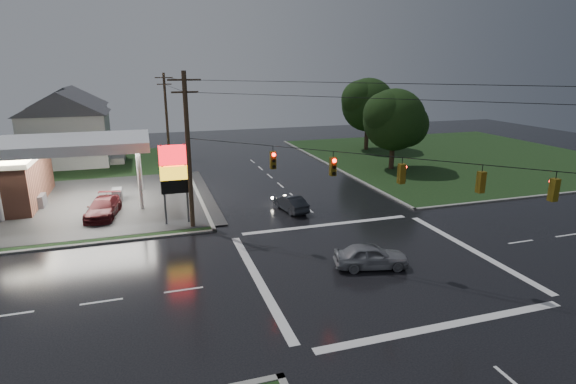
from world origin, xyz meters
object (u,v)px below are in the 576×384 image
object	(u,v)px
tree_ne_near	(395,120)
car_north	(291,203)
house_near	(67,127)
car_pump	(103,208)
utility_pole_n	(166,113)
tree_ne_far	(369,105)
utility_pole_nw	(188,149)
house_far	(72,117)
car_crossing	(371,256)
pylon_sign	(174,171)

from	to	relation	value
tree_ne_near	car_north	xyz separation A→B (m)	(-15.69, -10.97, -4.92)
house_near	tree_ne_near	distance (m)	37.80
tree_ne_near	car_pump	size ratio (longest dim) A/B	1.77
utility_pole_n	tree_ne_far	bearing A→B (deg)	-8.55
tree_ne_near	car_pump	world-z (taller)	tree_ne_near
utility_pole_nw	car_north	xyz separation A→B (m)	(7.95, 1.52, -5.08)
tree_ne_far	car_north	bearing A→B (deg)	-129.14
house_near	tree_ne_near	world-z (taller)	tree_ne_near
house_near	car_north	xyz separation A→B (m)	(19.40, -24.98, -3.76)
house_near	house_far	bearing A→B (deg)	94.76
house_near	car_north	world-z (taller)	house_near
utility_pole_nw	tree_ne_near	xyz separation A→B (m)	(23.64, 12.49, -0.16)
utility_pole_n	car_crossing	world-z (taller)	utility_pole_n
utility_pole_n	house_near	bearing A→B (deg)	-170.09
house_near	house_far	world-z (taller)	same
utility_pole_n	car_crossing	size ratio (longest dim) A/B	2.48
utility_pole_n	car_pump	distance (m)	25.27
car_pump	utility_pole_nw	bearing A→B (deg)	-26.20
utility_pole_n	house_far	bearing A→B (deg)	141.23
utility_pole_n	car_north	world-z (taller)	utility_pole_n
tree_ne_far	car_north	distance (m)	30.13
pylon_sign	utility_pole_nw	world-z (taller)	utility_pole_nw
tree_ne_near	tree_ne_far	world-z (taller)	tree_ne_far
car_north	car_crossing	xyz separation A→B (m)	(1.14, -11.52, 0.08)
utility_pole_nw	car_pump	distance (m)	9.23
pylon_sign	house_near	distance (m)	27.56
utility_pole_nw	tree_ne_near	bearing A→B (deg)	27.86
house_far	car_pump	size ratio (longest dim) A/B	2.18
car_north	car_pump	distance (m)	14.59
pylon_sign	car_pump	world-z (taller)	pylon_sign
utility_pole_n	car_north	bearing A→B (deg)	-73.57
car_crossing	car_pump	bearing A→B (deg)	59.67
tree_ne_far	car_crossing	size ratio (longest dim) A/B	2.31
car_crossing	car_pump	world-z (taller)	car_pump
pylon_sign	car_pump	bearing A→B (deg)	146.70
utility_pole_n	car_north	xyz separation A→B (m)	(7.95, -26.98, -4.82)
house_near	car_crossing	distance (m)	42.05
utility_pole_n	tree_ne_near	bearing A→B (deg)	-34.10
house_near	pylon_sign	bearing A→B (deg)	-67.72
utility_pole_nw	car_crossing	size ratio (longest dim) A/B	2.60
utility_pole_nw	car_north	world-z (taller)	utility_pole_nw
house_far	tree_ne_far	xyz separation A→B (m)	(39.10, -14.01, 1.77)
tree_ne_far	car_pump	xyz separation A→B (m)	(-32.98, -19.99, -5.44)
tree_ne_far	house_far	bearing A→B (deg)	160.29
car_north	tree_ne_far	bearing A→B (deg)	-139.01
car_north	car_pump	world-z (taller)	car_pump
pylon_sign	house_far	bearing A→B (deg)	106.98
tree_ne_near	car_north	world-z (taller)	tree_ne_near
tree_ne_near	car_crossing	distance (m)	27.22
utility_pole_n	car_north	distance (m)	28.54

